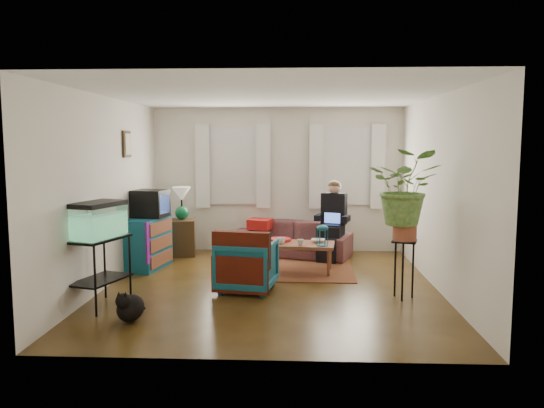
{
  "coord_description": "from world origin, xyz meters",
  "views": [
    {
      "loc": [
        0.35,
        -7.11,
        1.96
      ],
      "look_at": [
        0.0,
        0.4,
        1.1
      ],
      "focal_mm": 35.0,
      "sensor_mm": 36.0,
      "label": 1
    }
  ],
  "objects_px": {
    "dresser": "(148,243)",
    "armchair": "(247,263)",
    "side_table": "(182,238)",
    "aquarium_stand": "(100,272)",
    "sofa": "(291,233)",
    "plant_stand": "(404,269)",
    "coffee_table": "(298,257)"
  },
  "relations": [
    {
      "from": "armchair",
      "to": "side_table",
      "type": "bearing_deg",
      "value": -48.45
    },
    {
      "from": "coffee_table",
      "to": "plant_stand",
      "type": "height_order",
      "value": "plant_stand"
    },
    {
      "from": "side_table",
      "to": "dresser",
      "type": "height_order",
      "value": "dresser"
    },
    {
      "from": "sofa",
      "to": "dresser",
      "type": "bearing_deg",
      "value": -137.56
    },
    {
      "from": "dresser",
      "to": "armchair",
      "type": "relative_size",
      "value": 1.19
    },
    {
      "from": "side_table",
      "to": "armchair",
      "type": "relative_size",
      "value": 0.85
    },
    {
      "from": "side_table",
      "to": "coffee_table",
      "type": "bearing_deg",
      "value": -28.83
    },
    {
      "from": "side_table",
      "to": "dresser",
      "type": "distance_m",
      "value": 1.03
    },
    {
      "from": "sofa",
      "to": "plant_stand",
      "type": "xyz_separation_m",
      "value": [
        1.44,
        -2.53,
        -0.02
      ]
    },
    {
      "from": "aquarium_stand",
      "to": "side_table",
      "type": "bearing_deg",
      "value": 100.48
    },
    {
      "from": "side_table",
      "to": "coffee_table",
      "type": "height_order",
      "value": "side_table"
    },
    {
      "from": "coffee_table",
      "to": "plant_stand",
      "type": "distance_m",
      "value": 1.89
    },
    {
      "from": "side_table",
      "to": "aquarium_stand",
      "type": "distance_m",
      "value": 2.99
    },
    {
      "from": "dresser",
      "to": "armchair",
      "type": "height_order",
      "value": "dresser"
    },
    {
      "from": "sofa",
      "to": "plant_stand",
      "type": "relative_size",
      "value": 2.71
    },
    {
      "from": "side_table",
      "to": "coffee_table",
      "type": "relative_size",
      "value": 0.59
    },
    {
      "from": "plant_stand",
      "to": "armchair",
      "type": "bearing_deg",
      "value": 171.75
    },
    {
      "from": "sofa",
      "to": "side_table",
      "type": "relative_size",
      "value": 3.2
    },
    {
      "from": "sofa",
      "to": "aquarium_stand",
      "type": "bearing_deg",
      "value": -108.95
    },
    {
      "from": "aquarium_stand",
      "to": "armchair",
      "type": "distance_m",
      "value": 1.88
    },
    {
      "from": "dresser",
      "to": "aquarium_stand",
      "type": "bearing_deg",
      "value": -80.39
    },
    {
      "from": "side_table",
      "to": "aquarium_stand",
      "type": "height_order",
      "value": "aquarium_stand"
    },
    {
      "from": "side_table",
      "to": "aquarium_stand",
      "type": "bearing_deg",
      "value": -96.72
    },
    {
      "from": "sofa",
      "to": "coffee_table",
      "type": "height_order",
      "value": "sofa"
    },
    {
      "from": "side_table",
      "to": "aquarium_stand",
      "type": "relative_size",
      "value": 0.76
    },
    {
      "from": "side_table",
      "to": "dresser",
      "type": "xyz_separation_m",
      "value": [
        -0.34,
        -0.96,
        0.08
      ]
    },
    {
      "from": "dresser",
      "to": "armchair",
      "type": "distance_m",
      "value": 2.07
    },
    {
      "from": "aquarium_stand",
      "to": "plant_stand",
      "type": "bearing_deg",
      "value": 25.08
    },
    {
      "from": "side_table",
      "to": "armchair",
      "type": "height_order",
      "value": "armchair"
    },
    {
      "from": "aquarium_stand",
      "to": "coffee_table",
      "type": "height_order",
      "value": "aquarium_stand"
    },
    {
      "from": "dresser",
      "to": "sofa",
      "type": "bearing_deg",
      "value": 34.68
    },
    {
      "from": "armchair",
      "to": "coffee_table",
      "type": "bearing_deg",
      "value": -113.53
    }
  ]
}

